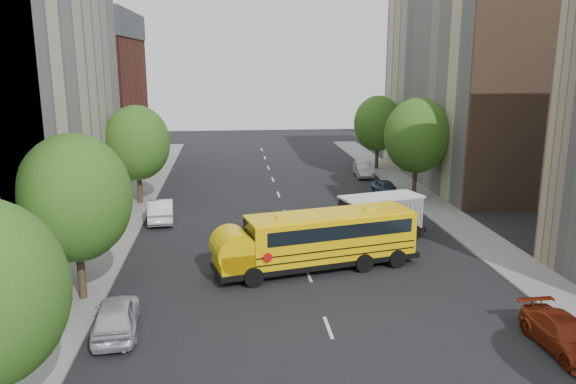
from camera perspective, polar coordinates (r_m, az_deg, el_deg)
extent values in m
plane|color=black|center=(31.72, 1.59, -7.07)|extent=(120.00, 120.00, 0.00)
cube|color=slate|center=(36.95, -17.52, -4.61)|extent=(3.00, 80.00, 0.12)
cube|color=slate|center=(39.34, 17.47, -3.52)|extent=(3.00, 80.00, 0.12)
cube|color=silver|center=(41.17, -0.24, -2.22)|extent=(0.15, 64.00, 0.01)
cube|color=maroon|center=(59.32, -19.86, 8.17)|extent=(10.00, 15.00, 13.00)
cube|color=#B7AE8E|center=(54.15, 18.27, 10.53)|extent=(10.00, 22.00, 18.00)
cube|color=brown|center=(44.33, 24.08, 9.55)|extent=(10.10, 0.30, 18.00)
cylinder|color=#38281C|center=(28.11, -20.26, -7.55)|extent=(0.36, 0.36, 2.88)
ellipsoid|color=#225516|center=(27.11, -20.86, -0.56)|extent=(5.12, 5.12, 5.89)
cylinder|color=#38281C|center=(45.07, -14.82, 0.53)|extent=(0.36, 0.36, 2.81)
ellipsoid|color=#225516|center=(44.46, -15.08, 4.85)|extent=(4.99, 4.99, 5.74)
cylinder|color=#38281C|center=(46.95, 12.74, 1.25)|extent=(0.36, 0.36, 2.95)
ellipsoid|color=#225516|center=(46.35, 12.97, 5.61)|extent=(5.25, 5.25, 6.04)
cylinder|color=#38281C|center=(58.25, 9.01, 3.62)|extent=(0.36, 0.36, 2.74)
ellipsoid|color=#225516|center=(57.79, 9.13, 6.89)|extent=(4.86, 4.86, 5.59)
cube|color=black|center=(30.50, 2.97, -6.84)|extent=(11.45, 5.08, 0.30)
cube|color=#FFC605|center=(30.34, 4.22, -4.38)|extent=(9.31, 4.52, 2.29)
cube|color=#FFC605|center=(28.95, -5.50, -6.75)|extent=(2.28, 2.65, 1.00)
cube|color=black|center=(28.82, -3.53, -4.29)|extent=(1.02, 2.35, 1.20)
cube|color=#FFC605|center=(30.01, 4.26, -2.25)|extent=(9.26, 4.32, 0.14)
cube|color=black|center=(30.27, 4.58, -3.44)|extent=(8.55, 4.39, 0.75)
cube|color=black|center=(30.60, 4.19, -5.80)|extent=(9.32, 4.58, 0.06)
cube|color=black|center=(30.47, 4.21, -5.09)|extent=(9.32, 4.58, 0.06)
cube|color=#FFC605|center=(32.37, 11.61, -3.48)|extent=(0.73, 2.46, 2.29)
cube|color=#FFC605|center=(29.04, -0.62, -2.55)|extent=(0.72, 0.72, 0.10)
cube|color=#FFC605|center=(30.95, 8.15, -1.68)|extent=(0.72, 0.72, 0.10)
cylinder|color=#FFC605|center=(28.79, -5.52, -5.82)|extent=(2.57, 2.72, 2.09)
cylinder|color=red|center=(27.97, -2.05, -6.67)|extent=(0.49, 0.16, 0.50)
cylinder|color=black|center=(28.23, -3.46, -8.66)|extent=(1.04, 0.52, 1.00)
cylinder|color=black|center=(30.47, -4.77, -6.99)|extent=(1.04, 0.52, 1.00)
cylinder|color=black|center=(30.34, 7.74, -7.16)|extent=(1.04, 0.52, 1.00)
cylinder|color=black|center=(32.44, 5.73, -5.73)|extent=(1.04, 0.52, 1.00)
cylinder|color=black|center=(31.26, 11.02, -6.66)|extent=(1.04, 0.52, 1.00)
cylinder|color=black|center=(33.30, 8.85, -5.31)|extent=(1.04, 0.52, 1.00)
cube|color=black|center=(35.82, 8.64, -3.90)|extent=(6.76, 3.78, 0.32)
cube|color=white|center=(35.77, 9.44, -2.07)|extent=(5.29, 3.28, 1.93)
cube|color=white|center=(34.50, 5.29, -3.08)|extent=(1.99, 2.36, 1.28)
cube|color=silver|center=(35.51, 9.50, -0.49)|extent=(5.52, 3.44, 0.13)
cylinder|color=black|center=(33.86, 6.07, -4.99)|extent=(0.94, 0.50, 0.90)
cylinder|color=black|center=(35.68, 4.48, -4.00)|extent=(0.94, 0.50, 0.90)
cylinder|color=black|center=(35.08, 9.81, -4.46)|extent=(0.94, 0.50, 0.90)
cylinder|color=black|center=(36.83, 8.09, -3.53)|extent=(0.94, 0.50, 0.90)
cylinder|color=black|center=(36.31, 13.00, -3.99)|extent=(0.94, 0.50, 0.90)
cylinder|color=black|center=(38.01, 11.19, -3.12)|extent=(0.94, 0.50, 0.90)
imported|color=#B8B7BE|center=(24.72, -17.06, -11.96)|extent=(2.18, 4.54, 1.50)
imported|color=white|center=(40.23, -12.79, -1.79)|extent=(2.10, 4.89, 1.57)
imported|color=maroon|center=(24.90, 26.29, -12.87)|extent=(1.95, 4.54, 1.30)
imported|color=#2D374F|center=(47.00, 9.93, 0.36)|extent=(1.87, 3.93, 1.30)
imported|color=#A0A19B|center=(54.58, 7.66, 2.29)|extent=(1.78, 4.30, 1.38)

